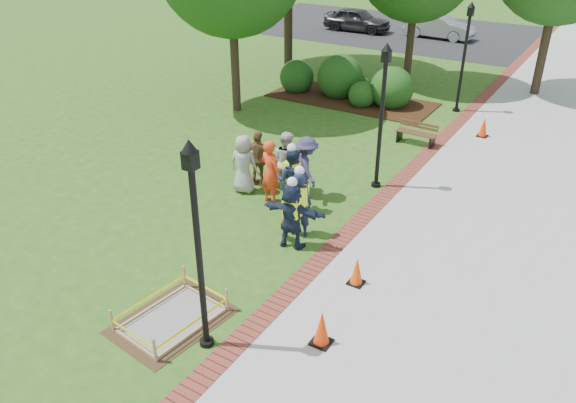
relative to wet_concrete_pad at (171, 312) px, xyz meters
The scene contains 30 objects.
ground 2.87m from the wet_concrete_pad, 94.47° to the left, with size 100.00×100.00×0.00m, color #285116.
sidewalk 13.71m from the wet_concrete_pad, 69.61° to the left, with size 6.00×60.00×0.02m, color #9E9E99.
brick_edging 12.94m from the wet_concrete_pad, 83.22° to the left, with size 0.50×60.00×0.03m, color maroon.
mulch_bed 15.20m from the wet_concrete_pad, 102.24° to the left, with size 7.00×3.00×0.05m, color #381E0F.
parking_lot 29.85m from the wet_concrete_pad, 90.43° to the left, with size 36.00×12.00×0.01m, color black.
wet_concrete_pad is the anchor object (origin of this frame).
bench_near 6.28m from the wet_concrete_pad, 100.03° to the left, with size 1.44×0.68×0.75m.
bench_far 11.64m from the wet_concrete_pad, 85.74° to the left, with size 1.41×0.53×0.75m.
cone_front 3.09m from the wet_concrete_pad, 19.45° to the left, with size 0.39×0.39×0.77m.
cone_back 4.09m from the wet_concrete_pad, 49.73° to the left, with size 0.35×0.35×0.70m.
cone_far 13.83m from the wet_concrete_pad, 78.81° to the left, with size 0.37×0.37×0.73m.
toolbox 4.37m from the wet_concrete_pad, 88.67° to the left, with size 0.37×0.21×0.19m, color #B01D0D.
lamp_near 2.47m from the wet_concrete_pad, ahead, with size 0.28×0.28×4.26m.
lamp_mid 8.23m from the wet_concrete_pad, 82.54° to the left, with size 0.28×0.28×4.26m.
lamp_far 16.04m from the wet_concrete_pad, 86.29° to the left, with size 0.28×0.28×4.26m.
shrub_a 15.88m from the wet_concrete_pad, 111.78° to the left, with size 1.51×1.51×1.51m, color #1B4313.
shrub_b 15.63m from the wet_concrete_pad, 104.59° to the left, with size 1.97×1.97×1.97m, color #1B4313.
shrub_c 14.58m from the wet_concrete_pad, 99.93° to the left, with size 1.13×1.13×1.13m, color #1B4313.
shrub_d 15.08m from the wet_concrete_pad, 95.68° to the left, with size 1.78×1.78×1.78m, color #1B4313.
shrub_e 16.27m from the wet_concrete_pad, 101.65° to the left, with size 0.89×0.89×0.89m, color #1B4313.
casual_person_a 5.94m from the wet_concrete_pad, 111.11° to the left, with size 0.61×0.45×1.74m.
casual_person_b 5.49m from the wet_concrete_pad, 101.53° to the left, with size 0.67×0.51×1.88m.
casual_person_c 6.43m from the wet_concrete_pad, 100.44° to the left, with size 0.65×0.51×1.79m.
casual_person_d 6.41m from the wet_concrete_pad, 108.11° to the left, with size 0.58×0.40×1.72m.
casual_person_e 6.22m from the wet_concrete_pad, 93.83° to the left, with size 0.68×0.68×1.83m.
hivis_worker_a 3.82m from the wet_concrete_pad, 80.75° to the left, with size 0.60×0.43×1.89m.
hivis_worker_b 4.36m from the wet_concrete_pad, 83.77° to the left, with size 0.66×0.54×1.92m.
hivis_worker_c 5.32m from the wet_concrete_pad, 93.88° to the left, with size 0.67×0.53×1.98m.
parked_car_a 29.48m from the wet_concrete_pad, 108.31° to the left, with size 4.91×2.14×1.60m, color #262628.
parked_car_b 29.01m from the wet_concrete_pad, 97.99° to the left, with size 4.64×2.02×1.51m, color #999A9E.
Camera 1 is at (6.94, -9.19, 7.59)m, focal length 35.00 mm.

